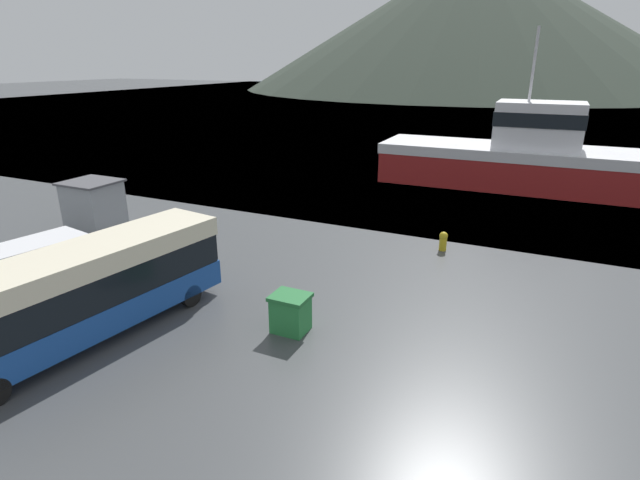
{
  "coord_description": "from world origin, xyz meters",
  "views": [
    {
      "loc": [
        11.05,
        -1.67,
        9.34
      ],
      "look_at": [
        2.4,
        16.62,
        2.0
      ],
      "focal_mm": 28.0,
      "sensor_mm": 36.0,
      "label": 1
    }
  ],
  "objects_px": {
    "tour_bus": "(84,290)",
    "fishing_boat": "(513,155)",
    "storage_bin": "(291,313)",
    "delivery_van": "(48,263)",
    "dock_kiosk": "(94,204)",
    "small_boat": "(548,169)"
  },
  "relations": [
    {
      "from": "tour_bus",
      "to": "dock_kiosk",
      "type": "bearing_deg",
      "value": 145.72
    },
    {
      "from": "delivery_van",
      "to": "storage_bin",
      "type": "bearing_deg",
      "value": 16.88
    },
    {
      "from": "storage_bin",
      "to": "dock_kiosk",
      "type": "height_order",
      "value": "dock_kiosk"
    },
    {
      "from": "fishing_boat",
      "to": "small_boat",
      "type": "distance_m",
      "value": 6.71
    },
    {
      "from": "tour_bus",
      "to": "dock_kiosk",
      "type": "height_order",
      "value": "tour_bus"
    },
    {
      "from": "fishing_boat",
      "to": "storage_bin",
      "type": "xyz_separation_m",
      "value": [
        -4.89,
        -26.85,
        -1.68
      ]
    },
    {
      "from": "storage_bin",
      "to": "dock_kiosk",
      "type": "xyz_separation_m",
      "value": [
        -16.31,
        5.82,
        0.64
      ]
    },
    {
      "from": "delivery_van",
      "to": "small_boat",
      "type": "bearing_deg",
      "value": 71.74
    },
    {
      "from": "storage_bin",
      "to": "tour_bus",
      "type": "bearing_deg",
      "value": -150.57
    },
    {
      "from": "dock_kiosk",
      "to": "storage_bin",
      "type": "bearing_deg",
      "value": -19.63
    },
    {
      "from": "dock_kiosk",
      "to": "tour_bus",
      "type": "bearing_deg",
      "value": -42.53
    },
    {
      "from": "tour_bus",
      "to": "fishing_boat",
      "type": "xyz_separation_m",
      "value": [
        11.06,
        30.33,
        0.54
      ]
    },
    {
      "from": "delivery_van",
      "to": "fishing_boat",
      "type": "xyz_separation_m",
      "value": [
        15.88,
        28.13,
        1.19
      ]
    },
    {
      "from": "storage_bin",
      "to": "delivery_van",
      "type": "bearing_deg",
      "value": -173.33
    },
    {
      "from": "storage_bin",
      "to": "dock_kiosk",
      "type": "bearing_deg",
      "value": 160.37
    },
    {
      "from": "dock_kiosk",
      "to": "small_boat",
      "type": "distance_m",
      "value": 35.91
    },
    {
      "from": "tour_bus",
      "to": "dock_kiosk",
      "type": "xyz_separation_m",
      "value": [
        -10.14,
        9.3,
        -0.51
      ]
    },
    {
      "from": "storage_bin",
      "to": "dock_kiosk",
      "type": "relative_size",
      "value": 0.49
    },
    {
      "from": "tour_bus",
      "to": "delivery_van",
      "type": "height_order",
      "value": "tour_bus"
    },
    {
      "from": "delivery_van",
      "to": "fishing_boat",
      "type": "relative_size",
      "value": 0.31
    },
    {
      "from": "tour_bus",
      "to": "fishing_boat",
      "type": "height_order",
      "value": "fishing_boat"
    },
    {
      "from": "delivery_van",
      "to": "storage_bin",
      "type": "distance_m",
      "value": 11.07
    }
  ]
}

